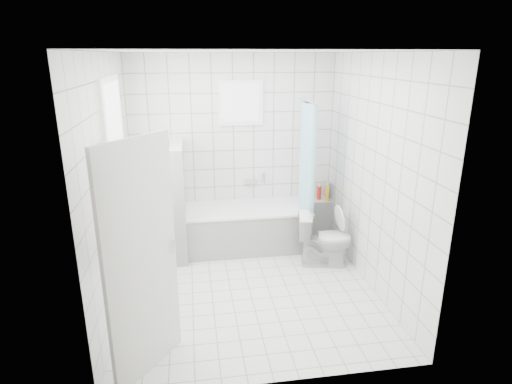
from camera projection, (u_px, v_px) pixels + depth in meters
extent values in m
plane|color=white|center=(249.00, 288.00, 4.92)|extent=(3.00, 3.00, 0.00)
plane|color=white|center=(248.00, 51.00, 4.13)|extent=(3.00, 3.00, 0.00)
cube|color=white|center=(234.00, 150.00, 5.94)|extent=(2.80, 0.02, 2.60)
cube|color=white|center=(277.00, 237.00, 3.11)|extent=(2.80, 0.02, 2.60)
cube|color=white|center=(112.00, 186.00, 4.32)|extent=(0.02, 3.00, 2.60)
cube|color=white|center=(374.00, 175.00, 4.73)|extent=(0.02, 3.00, 2.60)
cube|color=white|center=(118.00, 151.00, 4.52)|extent=(0.01, 0.90, 1.40)
cube|color=white|center=(241.00, 103.00, 5.71)|extent=(0.50, 0.01, 0.50)
cube|color=white|center=(128.00, 216.00, 4.75)|extent=(0.18, 1.02, 0.08)
cube|color=silver|center=(142.00, 262.00, 3.38)|extent=(0.50, 0.67, 2.00)
cube|color=white|center=(247.00, 228.00, 5.92)|extent=(1.65, 0.75, 0.55)
cube|color=white|center=(247.00, 209.00, 5.83)|extent=(1.67, 0.77, 0.03)
cube|color=white|center=(180.00, 200.00, 5.59)|extent=(0.15, 0.85, 1.50)
cube|color=white|center=(322.00, 217.00, 6.33)|extent=(0.40, 0.24, 0.55)
imported|color=silver|center=(325.00, 239.00, 5.40)|extent=(0.73, 0.51, 0.69)
cylinder|color=silver|center=(307.00, 101.00, 5.48)|extent=(0.02, 0.80, 0.02)
cube|color=silver|center=(251.00, 181.00, 6.07)|extent=(0.18, 0.06, 0.06)
imported|color=white|center=(129.00, 198.00, 4.79)|extent=(0.13, 0.13, 0.28)
imported|color=#FF6393|center=(124.00, 210.00, 4.40)|extent=(0.16, 0.16, 0.29)
imported|color=#C060A3|center=(132.00, 194.00, 5.01)|extent=(0.12, 0.12, 0.21)
imported|color=#38BCFF|center=(125.00, 210.00, 4.49)|extent=(0.12, 0.12, 0.21)
cylinder|color=#2719CA|center=(328.00, 191.00, 6.24)|extent=(0.06, 0.06, 0.22)
cylinder|color=red|center=(319.00, 193.00, 6.22)|extent=(0.06, 0.06, 0.20)
cylinder|color=yellow|center=(327.00, 193.00, 6.14)|extent=(0.06, 0.06, 0.24)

